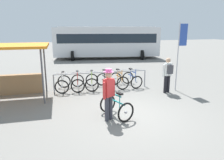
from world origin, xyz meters
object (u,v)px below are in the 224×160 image
object	(u,v)px
racked_bike_red	(78,82)
racked_bike_lime	(92,82)
market_stall	(12,65)
racked_bike_orange	(119,80)
racked_bike_black	(106,81)
bus_distant	(107,41)
banner_flag	(181,44)
person_with_featured_bike	(109,92)
pedestrian_with_backpack	(168,73)
racked_bike_blue	(132,79)
featured_bicycle	(114,102)
racked_bike_white	(63,83)

from	to	relation	value
racked_bike_red	racked_bike_lime	xyz separation A→B (m)	(0.70, -0.04, -0.00)
market_stall	racked_bike_orange	bearing A→B (deg)	1.39
racked_bike_black	bus_distant	xyz separation A→B (m)	(2.92, 10.25, 1.37)
market_stall	banner_flag	xyz separation A→B (m)	(7.47, -1.24, 0.84)
person_with_featured_bike	racked_bike_orange	bearing A→B (deg)	66.33
racked_bike_lime	bus_distant	world-z (taller)	bus_distant
racked_bike_black	bus_distant	bearing A→B (deg)	74.10
racked_bike_red	banner_flag	world-z (taller)	banner_flag
pedestrian_with_backpack	banner_flag	bearing A→B (deg)	16.28
person_with_featured_bike	racked_bike_lime	bearing A→B (deg)	86.63
person_with_featured_bike	pedestrian_with_backpack	world-z (taller)	person_with_featured_bike
racked_bike_lime	racked_bike_blue	xyz separation A→B (m)	(2.10, -0.13, 0.00)
racked_bike_blue	banner_flag	xyz separation A→B (m)	(1.88, -1.31, 1.86)
racked_bike_red	racked_bike_lime	bearing A→B (deg)	-3.42
racked_bike_red	racked_bike_orange	xyz separation A→B (m)	(2.10, -0.13, -0.00)
racked_bike_lime	racked_bike_blue	size ratio (longest dim) A/B	1.03
racked_bike_lime	banner_flag	world-z (taller)	banner_flag
person_with_featured_bike	market_stall	bearing A→B (deg)	132.47
racked_bike_black	market_stall	distance (m)	4.32
racked_bike_red	pedestrian_with_backpack	xyz separation A→B (m)	(3.93, -1.70, 0.57)
pedestrian_with_backpack	bus_distant	world-z (taller)	bus_distant
featured_bicycle	racked_bike_black	bearing A→B (deg)	79.39
racked_bike_blue	person_with_featured_bike	xyz separation A→B (m)	(-2.32, -3.66, 0.58)
racked_bike_lime	bus_distant	size ratio (longest dim) A/B	0.12
racked_bike_white	racked_bike_black	distance (m)	2.10
pedestrian_with_backpack	bus_distant	bearing A→B (deg)	88.14
featured_bicycle	banner_flag	distance (m)	4.76
banner_flag	person_with_featured_bike	bearing A→B (deg)	-150.83
racked_bike_lime	market_stall	bearing A→B (deg)	-176.68
racked_bike_white	racked_bike_orange	distance (m)	2.80
bus_distant	banner_flag	world-z (taller)	banner_flag
racked_bike_black	pedestrian_with_backpack	size ratio (longest dim) A/B	0.69
racked_bike_blue	bus_distant	xyz separation A→B (m)	(1.52, 10.33, 1.37)
racked_bike_orange	featured_bicycle	world-z (taller)	featured_bicycle
racked_bike_white	racked_bike_orange	bearing A→B (deg)	-3.42
racked_bike_white	person_with_featured_bike	bearing A→B (deg)	-73.09
racked_bike_white	banner_flag	size ratio (longest dim) A/B	0.38
racked_bike_red	person_with_featured_bike	xyz separation A→B (m)	(0.48, -3.82, 0.58)
racked_bike_black	bus_distant	distance (m)	10.74
person_with_featured_bike	market_stall	distance (m)	4.87
racked_bike_white	pedestrian_with_backpack	size ratio (longest dim) A/B	0.74
racked_bike_lime	bus_distant	distance (m)	10.91
racked_bike_black	person_with_featured_bike	size ratio (longest dim) A/B	0.66
racked_bike_lime	featured_bicycle	world-z (taller)	featured_bicycle
racked_bike_black	racked_bike_blue	size ratio (longest dim) A/B	0.98
racked_bike_white	bus_distant	distance (m)	11.38
banner_flag	featured_bicycle	bearing A→B (deg)	-152.26
racked_bike_blue	featured_bicycle	bearing A→B (deg)	-121.22
racked_bike_white	market_stall	distance (m)	2.36
racked_bike_blue	featured_bicycle	world-z (taller)	featured_bicycle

